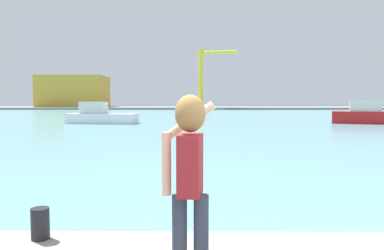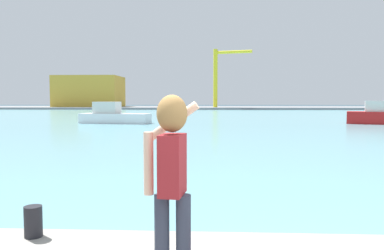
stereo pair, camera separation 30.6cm
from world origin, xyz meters
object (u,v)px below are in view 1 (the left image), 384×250
harbor_bollard (40,224)px  warehouse_left (74,91)px  boat_moored (100,116)px  boat_moored_2 (374,116)px  port_crane (205,72)px  person_photographer (189,168)px

harbor_bollard → warehouse_left: bearing=107.5°
boat_moored → warehouse_left: warehouse_left is taller
boat_moored_2 → port_crane: size_ratio=0.59×
boat_moored_2 → warehouse_left: size_ratio=0.50×
boat_moored_2 → warehouse_left: 76.65m
harbor_bollard → boat_moored: 32.19m
harbor_bollard → boat_moored: size_ratio=0.06×
person_photographer → port_crane: bearing=6.2°
boat_moored → port_crane: 55.16m
boat_moored_2 → boat_moored: bearing=-160.5°
person_photographer → boat_moored: 33.67m
person_photographer → boat_moored: (-8.99, 32.44, -0.92)m
person_photographer → boat_moored_2: 36.22m
boat_moored_2 → port_crane: bearing=125.3°
boat_moored → harbor_bollard: bearing=-67.9°
harbor_bollard → boat_moored_2: boat_moored_2 is taller
warehouse_left → boat_moored_2: bearing=-51.8°
person_photographer → port_crane: (2.39, 85.83, 7.00)m
boat_moored_2 → port_crane: port_crane is taller
boat_moored_2 → warehouse_left: (-47.37, 60.15, 3.55)m
boat_moored_2 → warehouse_left: bearing=148.5°
person_photographer → warehouse_left: warehouse_left is taller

